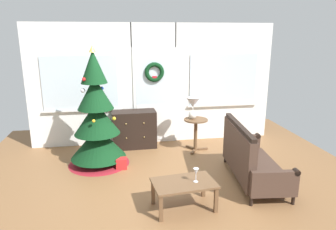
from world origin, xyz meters
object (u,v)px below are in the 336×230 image
(settee_sofa, at_px, (249,159))
(gift_box, at_px, (121,163))
(wine_glass, at_px, (196,172))
(dresser_cabinet, at_px, (134,129))
(table_lamp, at_px, (193,105))
(christmas_tree, at_px, (97,124))
(side_table, at_px, (196,128))
(coffee_table, at_px, (184,186))

(settee_sofa, distance_m, gift_box, 2.20)
(wine_glass, xyz_separation_m, gift_box, (-0.98, 1.45, -0.44))
(dresser_cabinet, distance_m, table_lamp, 1.34)
(dresser_cabinet, distance_m, settee_sofa, 2.54)
(christmas_tree, bearing_deg, settee_sofa, -24.07)
(side_table, relative_size, wine_glass, 3.41)
(side_table, relative_size, gift_box, 3.51)
(side_table, bearing_deg, settee_sofa, -70.36)
(coffee_table, xyz_separation_m, wine_glass, (0.16, -0.02, 0.20))
(settee_sofa, height_order, gift_box, settee_sofa)
(dresser_cabinet, bearing_deg, wine_glass, -74.71)
(table_lamp, bearing_deg, christmas_tree, -167.89)
(settee_sofa, height_order, wine_glass, settee_sofa)
(side_table, xyz_separation_m, wine_glass, (-0.53, -2.10, 0.06))
(gift_box, bearing_deg, dresser_cabinet, 74.24)
(settee_sofa, distance_m, coffee_table, 1.36)
(table_lamp, xyz_separation_m, wine_glass, (-0.47, -2.14, -0.42))
(side_table, relative_size, table_lamp, 1.51)
(settee_sofa, relative_size, wine_glass, 8.66)
(dresser_cabinet, bearing_deg, gift_box, -105.76)
(dresser_cabinet, bearing_deg, settee_sofa, -46.93)
(christmas_tree, distance_m, side_table, 1.97)
(side_table, distance_m, table_lamp, 0.48)
(table_lamp, xyz_separation_m, gift_box, (-1.45, -0.68, -0.85))
(side_table, distance_m, coffee_table, 2.19)
(side_table, distance_m, wine_glass, 2.16)
(christmas_tree, xyz_separation_m, gift_box, (0.40, -0.28, -0.68))
(christmas_tree, distance_m, gift_box, 0.84)
(table_lamp, bearing_deg, wine_glass, -102.49)
(settee_sofa, xyz_separation_m, coffee_table, (-1.21, -0.63, -0.04))
(gift_box, bearing_deg, christmas_tree, 144.90)
(dresser_cabinet, xyz_separation_m, gift_box, (-0.30, -1.05, -0.30))
(dresser_cabinet, xyz_separation_m, wine_glass, (0.68, -2.50, 0.14))
(gift_box, bearing_deg, settee_sofa, -21.59)
(christmas_tree, bearing_deg, side_table, 10.59)
(settee_sofa, relative_size, side_table, 2.54)
(side_table, xyz_separation_m, coffee_table, (-0.69, -2.08, -0.14))
(table_lamp, relative_size, gift_box, 2.32)
(side_table, bearing_deg, coffee_table, -108.43)
(dresser_cabinet, relative_size, gift_box, 4.80)
(dresser_cabinet, height_order, gift_box, dresser_cabinet)
(dresser_cabinet, bearing_deg, side_table, -18.53)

